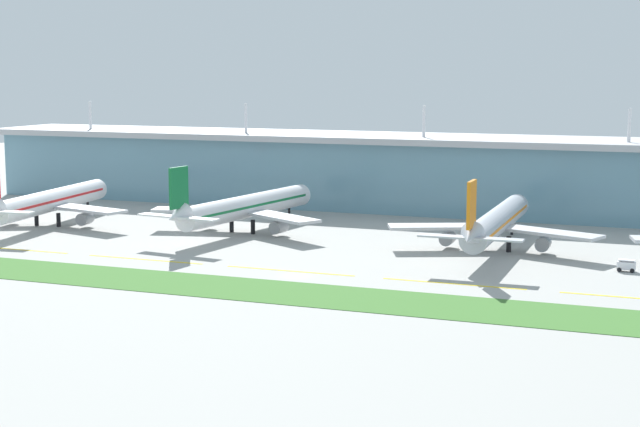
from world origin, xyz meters
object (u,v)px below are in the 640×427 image
airliner_near_middle (245,207)px  airliner_far_middle (496,222)px  baggage_cart (626,265)px  airliner_nearest (50,201)px

airliner_near_middle → airliner_far_middle: size_ratio=0.96×
baggage_cart → airliner_far_middle: bearing=153.6°
airliner_near_middle → airliner_far_middle: 64.06m
airliner_near_middle → baggage_cart: bearing=-10.2°
airliner_nearest → airliner_far_middle: 117.09m
airliner_nearest → airliner_far_middle: (116.92, 6.33, 0.00)m
airliner_far_middle → airliner_nearest: bearing=-176.9°
airliner_near_middle → airliner_far_middle: same height
airliner_near_middle → baggage_cart: airliner_near_middle is taller
airliner_nearest → baggage_cart: size_ratio=17.25×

